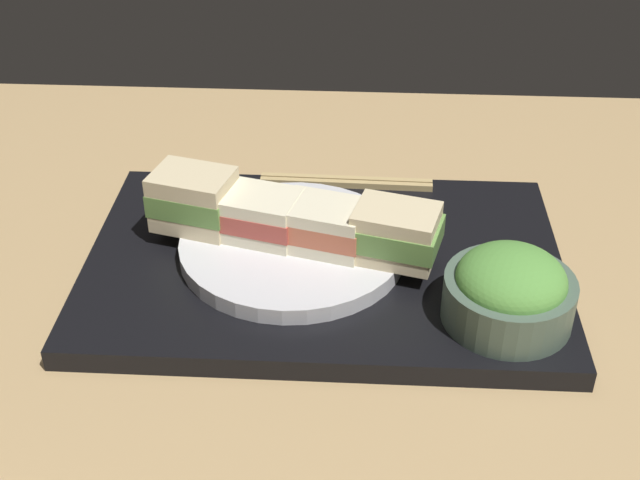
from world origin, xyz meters
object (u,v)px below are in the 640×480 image
at_px(sandwich_farmost, 194,199).
at_px(sandwich_plate, 293,246).
at_px(sandwich_inner_far, 259,215).
at_px(chopsticks_pair, 346,182).
at_px(salad_bowl, 510,291).
at_px(sandwich_nearmost, 396,233).
at_px(sandwich_inner_near, 326,225).

bearing_deg(sandwich_farmost, sandwich_plate, 167.47).
bearing_deg(sandwich_inner_far, sandwich_plate, 167.47).
height_order(sandwich_inner_far, chopsticks_pair, sandwich_inner_far).
distance_m(sandwich_plate, sandwich_farmost, 0.11).
height_order(sandwich_plate, sandwich_inner_far, sandwich_inner_far).
distance_m(sandwich_plate, salad_bowl, 0.21).
relative_size(sandwich_nearmost, sandwich_inner_near, 1.04).
height_order(sandwich_nearmost, sandwich_farmost, sandwich_farmost).
bearing_deg(sandwich_farmost, chopsticks_pair, -142.24).
bearing_deg(sandwich_inner_far, sandwich_inner_near, 167.47).
relative_size(sandwich_inner_near, sandwich_inner_far, 1.00).
bearing_deg(salad_bowl, sandwich_nearmost, -34.57).
bearing_deg(sandwich_inner_near, chopsticks_pair, -96.22).
relative_size(sandwich_inner_far, sandwich_farmost, 1.00).
xyz_separation_m(sandwich_nearmost, chopsticks_pair, (0.05, -0.15, -0.04)).
xyz_separation_m(sandwich_nearmost, sandwich_inner_near, (0.06, -0.01, -0.00)).
xyz_separation_m(sandwich_inner_near, sandwich_inner_far, (0.06, -0.01, 0.00)).
bearing_deg(sandwich_inner_near, sandwich_inner_far, -12.53).
bearing_deg(sandwich_inner_near, sandwich_nearmost, 167.47).
distance_m(salad_bowl, chopsticks_pair, 0.27).
distance_m(sandwich_inner_far, sandwich_farmost, 0.07).
relative_size(sandwich_inner_far, chopsticks_pair, 0.47).
bearing_deg(sandwich_nearmost, sandwich_plate, -12.53).
bearing_deg(sandwich_farmost, sandwich_nearmost, 167.47).
xyz_separation_m(sandwich_farmost, salad_bowl, (-0.29, 0.11, -0.01)).
xyz_separation_m(sandwich_inner_near, salad_bowl, (-0.16, 0.08, -0.01)).
xyz_separation_m(sandwich_plate, sandwich_farmost, (0.10, -0.02, 0.04)).
distance_m(sandwich_nearmost, sandwich_inner_near, 0.07).
distance_m(sandwich_inner_far, salad_bowl, 0.24).
relative_size(sandwich_plate, sandwich_nearmost, 2.35).
xyz_separation_m(sandwich_nearmost, sandwich_inner_far, (0.13, -0.03, -0.00)).
distance_m(sandwich_inner_far, chopsticks_pair, 0.15).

